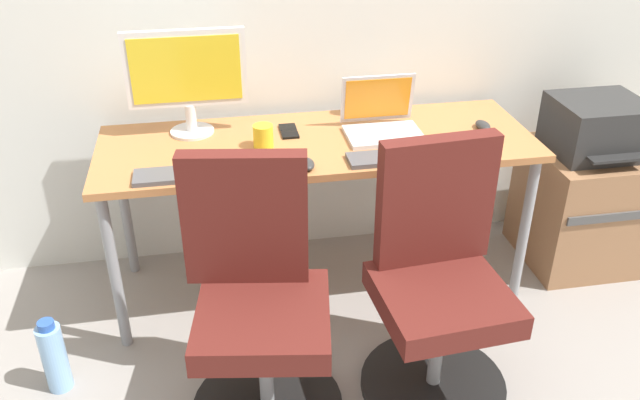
{
  "coord_description": "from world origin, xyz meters",
  "views": [
    {
      "loc": [
        -0.43,
        -2.43,
        1.84
      ],
      "look_at": [
        0.0,
        -0.05,
        0.47
      ],
      "focal_mm": 37.19,
      "sensor_mm": 36.0,
      "label": 1
    }
  ],
  "objects": [
    {
      "name": "coffee_mug",
      "position": [
        -0.22,
        -0.02,
        0.77
      ],
      "size": [
        0.08,
        0.08,
        0.09
      ],
      "primitive_type": "cylinder",
      "color": "yellow",
      "rests_on": "desk"
    },
    {
      "name": "office_chair_left",
      "position": [
        -0.32,
        -0.65,
        0.42
      ],
      "size": [
        0.54,
        0.54,
        0.94
      ],
      "color": "black",
      "rests_on": "ground"
    },
    {
      "name": "pen_cup",
      "position": [
        0.2,
        0.25,
        0.77
      ],
      "size": [
        0.07,
        0.07,
        0.1
      ],
      "primitive_type": "cylinder",
      "color": "slate",
      "rests_on": "desk"
    },
    {
      "name": "open_laptop",
      "position": [
        0.27,
        0.04,
        0.78
      ],
      "size": [
        0.31,
        0.26,
        0.23
      ],
      "color": "silver",
      "rests_on": "desk"
    },
    {
      "name": "phone_near_monitor",
      "position": [
        -0.11,
        0.1,
        0.73
      ],
      "size": [
        0.07,
        0.14,
        0.01
      ],
      "primitive_type": "cube",
      "color": "black",
      "rests_on": "desk"
    },
    {
      "name": "keyboard_by_monitor",
      "position": [
        -0.55,
        -0.23,
        0.73
      ],
      "size": [
        0.34,
        0.12,
        0.02
      ],
      "primitive_type": "cube",
      "color": "#515156",
      "rests_on": "desk"
    },
    {
      "name": "desk",
      "position": [
        0.0,
        0.0,
        0.66
      ],
      "size": [
        1.77,
        0.62,
        0.72
      ],
      "color": "#B77542",
      "rests_on": "ground"
    },
    {
      "name": "office_chair_right",
      "position": [
        0.32,
        -0.65,
        0.42
      ],
      "size": [
        0.54,
        0.54,
        0.94
      ],
      "color": "black",
      "rests_on": "ground"
    },
    {
      "name": "water_bottle_on_floor",
      "position": [
        -1.06,
        -0.46,
        0.15
      ],
      "size": [
        0.09,
        0.09,
        0.31
      ],
      "color": "#8CBFF2",
      "rests_on": "ground"
    },
    {
      "name": "side_cabinet",
      "position": [
        1.25,
        0.01,
        0.28
      ],
      "size": [
        0.47,
        0.51,
        0.57
      ],
      "color": "#996B47",
      "rests_on": "ground"
    },
    {
      "name": "ground_plane",
      "position": [
        0.0,
        0.0,
        0.0
      ],
      "size": [
        5.28,
        5.28,
        0.0
      ],
      "primitive_type": "plane",
      "color": "gray"
    },
    {
      "name": "desktop_monitor",
      "position": [
        -0.5,
        0.17,
        0.97
      ],
      "size": [
        0.48,
        0.18,
        0.43
      ],
      "color": "silver",
      "rests_on": "desk"
    },
    {
      "name": "mouse_by_monitor",
      "position": [
        0.71,
        -0.01,
        0.74
      ],
      "size": [
        0.06,
        0.1,
        0.03
      ],
      "primitive_type": "ellipsoid",
      "color": "#2D2D2D",
      "rests_on": "desk"
    },
    {
      "name": "printer",
      "position": [
        1.25,
        0.01,
        0.68
      ],
      "size": [
        0.38,
        0.4,
        0.24
      ],
      "color": "#2D2D2D",
      "rests_on": "side_cabinet"
    },
    {
      "name": "mouse_by_laptop",
      "position": [
        -0.08,
        -0.24,
        0.74
      ],
      "size": [
        0.06,
        0.1,
        0.03
      ],
      "primitive_type": "ellipsoid",
      "color": "#2D2D2D",
      "rests_on": "desk"
    },
    {
      "name": "keyboard_by_laptop",
      "position": [
        0.25,
        -0.23,
        0.73
      ],
      "size": [
        0.34,
        0.12,
        0.02
      ],
      "primitive_type": "cube",
      "color": "#515156",
      "rests_on": "desk"
    }
  ]
}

